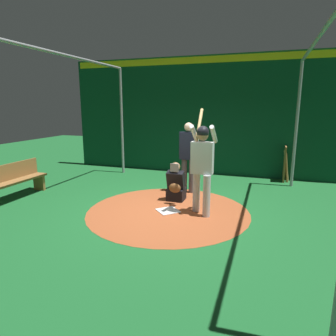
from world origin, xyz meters
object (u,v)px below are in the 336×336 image
at_px(umpire, 188,153).
at_px(bench, 13,180).
at_px(batter, 202,161).
at_px(bat_rack, 285,165).
at_px(catcher, 176,186).
at_px(home_plate, 168,211).

height_order(umpire, bench, umpire).
xyz_separation_m(batter, umpire, (-1.42, -0.67, -0.10)).
bearing_deg(bench, batter, 95.65).
bearing_deg(bat_rack, bench, -57.85).
bearing_deg(bench, bat_rack, 122.15).
relative_size(bat_rack, bench, 0.59).
xyz_separation_m(batter, bat_rack, (-3.51, 1.76, -0.63)).
height_order(batter, bat_rack, batter).
relative_size(umpire, bench, 1.02).
height_order(catcher, bench, catcher).
distance_m(batter, catcher, 1.26).
bearing_deg(batter, bench, -84.35).
xyz_separation_m(home_plate, bench, (0.36, -3.84, 0.44)).
bearing_deg(batter, umpire, -154.74).
bearing_deg(home_plate, catcher, -175.49).
xyz_separation_m(umpire, bench, (1.87, -3.87, -0.57)).
height_order(catcher, umpire, umpire).
bearing_deg(catcher, batter, 49.13).
distance_m(home_plate, catcher, 0.83).
distance_m(umpire, bat_rack, 3.25).
bearing_deg(batter, catcher, -130.87).
height_order(catcher, bat_rack, bat_rack).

